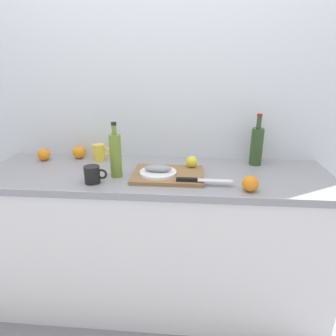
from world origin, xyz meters
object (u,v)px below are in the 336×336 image
object	(u,v)px
lemon_0	(192,162)
olive_oil_bottle	(116,155)
cutting_board	(168,175)
coffee_mug_0	(99,152)
chef_knife	(197,180)
wine_bottle	(257,145)
coffee_mug_1	(93,175)
orange_0	(44,155)
fish_fillet	(158,168)
white_plate	(158,173)

from	to	relation	value
lemon_0	olive_oil_bottle	xyz separation A→B (m)	(-0.41, -0.13, 0.07)
cutting_board	coffee_mug_0	distance (m)	0.53
chef_knife	coffee_mug_0	world-z (taller)	coffee_mug_0
wine_bottle	coffee_mug_1	bearing A→B (deg)	-157.48
wine_bottle	coffee_mug_1	world-z (taller)	wine_bottle
chef_knife	coffee_mug_0	distance (m)	0.72
chef_knife	olive_oil_bottle	world-z (taller)	olive_oil_bottle
cutting_board	wine_bottle	xyz separation A→B (m)	(0.52, 0.25, 0.11)
olive_oil_bottle	coffee_mug_1	bearing A→B (deg)	-134.34
lemon_0	olive_oil_bottle	distance (m)	0.44
lemon_0	orange_0	size ratio (longest dim) A/B	0.83
chef_knife	lemon_0	world-z (taller)	lemon_0
fish_fillet	olive_oil_bottle	bearing A→B (deg)	-178.88
lemon_0	cutting_board	bearing A→B (deg)	-138.64
chef_knife	olive_oil_bottle	size ratio (longest dim) A/B	0.95
fish_fillet	lemon_0	world-z (taller)	lemon_0
white_plate	wine_bottle	bearing A→B (deg)	25.03
coffee_mug_0	orange_0	bearing A→B (deg)	-174.82
olive_oil_bottle	wine_bottle	world-z (taller)	wine_bottle
orange_0	fish_fillet	bearing A→B (deg)	-16.90
fish_fillet	chef_knife	bearing A→B (deg)	-23.98
chef_knife	olive_oil_bottle	bearing A→B (deg)	169.05
lemon_0	orange_0	distance (m)	0.95
lemon_0	coffee_mug_0	distance (m)	0.61
fish_fillet	orange_0	bearing A→B (deg)	163.10
cutting_board	chef_knife	xyz separation A→B (m)	(0.16, -0.11, 0.02)
fish_fillet	coffee_mug_0	size ratio (longest dim) A/B	1.35
cutting_board	fish_fillet	bearing A→B (deg)	-164.05
lemon_0	coffee_mug_0	bearing A→B (deg)	167.06
white_plate	orange_0	bearing A→B (deg)	163.10
coffee_mug_0	coffee_mug_1	world-z (taller)	coffee_mug_0
olive_oil_bottle	white_plate	bearing A→B (deg)	1.12
lemon_0	wine_bottle	xyz separation A→B (m)	(0.39, 0.14, 0.07)
fish_fillet	olive_oil_bottle	xyz separation A→B (m)	(-0.23, -0.00, 0.07)
coffee_mug_0	olive_oil_bottle	bearing A→B (deg)	-56.68
cutting_board	fish_fillet	size ratio (longest dim) A/B	2.57
coffee_mug_0	orange_0	world-z (taller)	coffee_mug_0
olive_oil_bottle	orange_0	distance (m)	0.59
lemon_0	white_plate	bearing A→B (deg)	-144.78
white_plate	olive_oil_bottle	size ratio (longest dim) A/B	0.66
fish_fillet	olive_oil_bottle	size ratio (longest dim) A/B	0.50
fish_fillet	chef_knife	size ratio (longest dim) A/B	0.52
chef_knife	orange_0	size ratio (longest dim) A/B	3.71
chef_knife	lemon_0	bearing A→B (deg)	98.55
cutting_board	fish_fillet	xyz separation A→B (m)	(-0.05, -0.02, 0.04)
cutting_board	olive_oil_bottle	world-z (taller)	olive_oil_bottle
white_plate	lemon_0	world-z (taller)	lemon_0
coffee_mug_0	chef_knife	bearing A→B (deg)	-30.05
chef_knife	lemon_0	size ratio (longest dim) A/B	4.46
olive_oil_bottle	orange_0	xyz separation A→B (m)	(-0.53, 0.24, -0.09)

